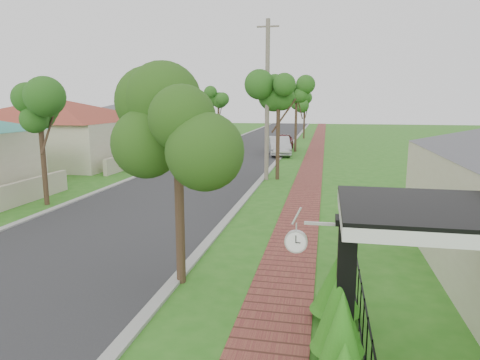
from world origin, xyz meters
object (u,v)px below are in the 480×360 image
Objects in this scene: utility_pole at (267,101)px; station_clock at (298,240)px; parked_car_red at (282,142)px; near_tree at (177,128)px; parked_car_white at (279,146)px; porch_post at (345,298)px.

utility_pole is 16.81m from station_clock.
station_clock reaches higher than parked_car_red.
utility_pole reaches higher than station_clock.
near_tree is 14.30m from utility_pole.
utility_pole reaches higher than parked_car_red.
parked_car_red is 29.95m from near_tree.
parked_car_red is 4.18× the size of station_clock.
parked_car_white is at bearing 92.54° from utility_pole.
near_tree reaches higher than parked_car_red.
porch_post is 0.53× the size of near_tree.
parked_car_white is 0.53× the size of utility_pole.
utility_pole is (0.68, -15.50, 3.68)m from parked_car_red.
utility_pole is 8.58× the size of station_clock.
porch_post is at bearing -33.69° from near_tree.
utility_pole is (0.50, -11.29, 3.65)m from parked_car_white.
near_tree is 0.54× the size of utility_pole.
near_tree is at bearing -90.40° from utility_pole.
parked_car_red is 0.90× the size of near_tree.
porch_post is at bearing -79.58° from parked_car_red.
parked_car_red is at bearing 92.50° from utility_pole.
utility_pole is (-3.65, 16.79, 3.28)m from porch_post.
station_clock is (2.83, -16.39, -2.45)m from utility_pole.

